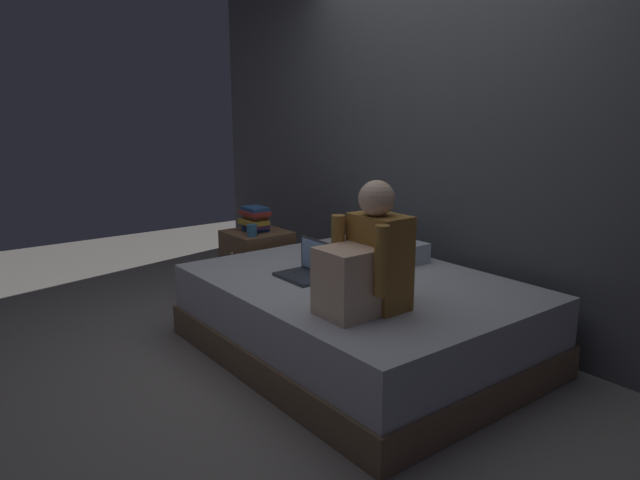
% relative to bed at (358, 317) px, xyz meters
% --- Properties ---
extents(ground_plane, '(8.00, 8.00, 0.00)m').
position_rel_bed_xyz_m(ground_plane, '(-0.20, -0.30, -0.23)').
color(ground_plane, gray).
extents(wall_back, '(5.60, 0.10, 2.70)m').
position_rel_bed_xyz_m(wall_back, '(-0.20, 0.90, 1.12)').
color(wall_back, '#4C4F54').
rests_on(wall_back, ground_plane).
extents(bed, '(2.00, 1.50, 0.47)m').
position_rel_bed_xyz_m(bed, '(0.00, 0.00, 0.00)').
color(bed, '#7A6047').
rests_on(bed, ground_plane).
extents(nightstand, '(0.44, 0.46, 0.53)m').
position_rel_bed_xyz_m(nightstand, '(-1.30, 0.09, 0.03)').
color(nightstand, brown).
rests_on(nightstand, ground_plane).
extents(person_sitting, '(0.39, 0.44, 0.66)m').
position_rel_bed_xyz_m(person_sitting, '(0.42, -0.32, 0.49)').
color(person_sitting, olive).
rests_on(person_sitting, bed).
extents(laptop, '(0.32, 0.23, 0.22)m').
position_rel_bed_xyz_m(laptop, '(-0.22, -0.20, 0.29)').
color(laptop, '#333842').
rests_on(laptop, bed).
extents(pillow, '(0.56, 0.36, 0.13)m').
position_rel_bed_xyz_m(pillow, '(-0.28, 0.45, 0.30)').
color(pillow, silver).
rests_on(pillow, bed).
extents(book_stack, '(0.23, 0.18, 0.19)m').
position_rel_bed_xyz_m(book_stack, '(-1.31, 0.09, 0.40)').
color(book_stack, '#284C84').
rests_on(book_stack, nightstand).
extents(mug, '(0.08, 0.08, 0.09)m').
position_rel_bed_xyz_m(mug, '(-1.17, -0.03, 0.34)').
color(mug, teal).
rests_on(mug, nightstand).
extents(clothes_pile, '(0.20, 0.27, 0.10)m').
position_rel_bed_xyz_m(clothes_pile, '(-0.51, 0.28, 0.28)').
color(clothes_pile, '#8E3D47').
rests_on(clothes_pile, bed).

